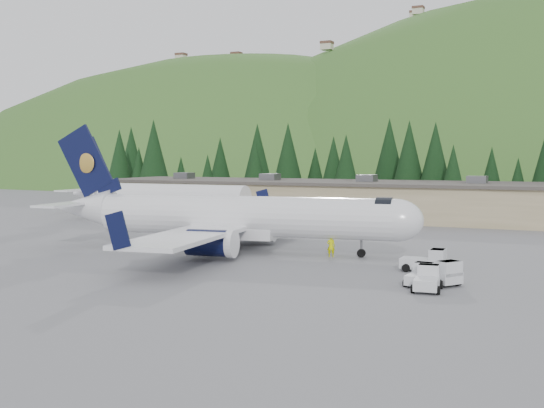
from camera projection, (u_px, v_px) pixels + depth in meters
The scene contains 10 objects.
ground at pixel (244, 252), 61.57m from camera, with size 600.00×600.00×0.00m, color slate.
airliner at pixel (234, 218), 61.65m from camera, with size 35.43×33.35×11.76m.
second_airliner at pixel (153, 196), 91.65m from camera, with size 27.50×11.00×10.05m.
baggage_tug_a at pixel (427, 261), 51.19m from camera, with size 3.28×2.00×1.75m.
baggage_tug_b at pixel (440, 273), 45.88m from camera, with size 3.60×3.22×1.74m.
baggage_tug_c at pixel (428, 279), 44.04m from camera, with size 2.06×3.11×1.58m.
terminal_building at pixel (333, 198), 97.93m from camera, with size 71.00×17.00×6.10m.
baggage_tug_d at pixel (421, 275), 45.82m from camera, with size 1.84×2.84×1.46m.
ramp_worker at pixel (331, 246), 58.58m from camera, with size 0.69×0.45×1.89m, color #E2EC00.
tree_line at pixel (363, 161), 117.99m from camera, with size 111.29×18.89×14.50m.
Camera 1 is at (27.74, -54.51, 8.65)m, focal length 45.00 mm.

